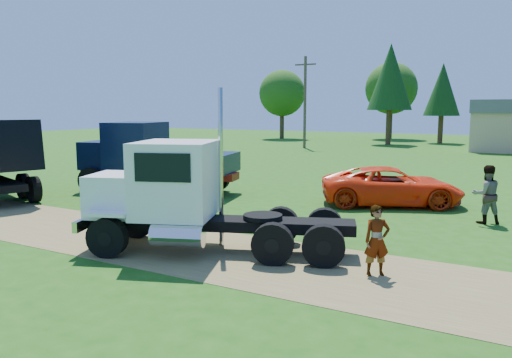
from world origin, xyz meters
The scene contains 8 objects.
ground centered at (0.00, 0.00, 0.00)m, with size 140.00×140.00×0.00m, color #1C5011.
dirt_track centered at (0.00, 0.00, 0.01)m, with size 120.00×4.20×0.01m, color brown.
white_semi_tractor centered at (-2.09, -0.18, 1.53)m, with size 7.48×4.73×4.47m.
navy_truck centered at (-9.37, 6.84, 1.67)m, with size 7.68×4.22×3.27m.
orange_pickup centered at (1.33, 9.21, 0.78)m, with size 2.58×5.59×1.55m, color #F2310B.
spectator_a centered at (3.27, 0.33, 0.84)m, with size 0.61×0.40×1.68m, color #999999.
spectator_b centered at (4.98, 7.50, 1.00)m, with size 0.97×0.76×2.00m, color #999999.
tan_shed centered at (4.00, 40.00, 2.42)m, with size 6.20×5.40×4.70m.
Camera 1 is at (6.38, -10.91, 3.89)m, focal length 35.00 mm.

